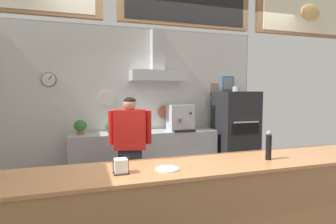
{
  "coord_description": "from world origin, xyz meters",
  "views": [
    {
      "loc": [
        -0.97,
        -2.51,
        1.66
      ],
      "look_at": [
        0.09,
        0.83,
        1.39
      ],
      "focal_mm": 28.48,
      "sensor_mm": 36.0,
      "label": 1
    }
  ],
  "objects_px": {
    "pizza_oven": "(235,133)",
    "shop_worker": "(130,151)",
    "potted_oregano": "(110,126)",
    "potted_thyme": "(80,126)",
    "pepper_grinder": "(269,145)",
    "napkin_holder": "(121,167)",
    "espresso_machine": "(180,118)",
    "condiment_plate": "(167,169)"
  },
  "relations": [
    {
      "from": "pizza_oven",
      "to": "shop_worker",
      "type": "relative_size",
      "value": 1.11
    },
    {
      "from": "potted_oregano",
      "to": "shop_worker",
      "type": "bearing_deg",
      "value": -82.6
    },
    {
      "from": "potted_thyme",
      "to": "shop_worker",
      "type": "bearing_deg",
      "value": -61.09
    },
    {
      "from": "pizza_oven",
      "to": "pepper_grinder",
      "type": "relative_size",
      "value": 6.19
    },
    {
      "from": "napkin_holder",
      "to": "potted_oregano",
      "type": "bearing_deg",
      "value": 86.42
    },
    {
      "from": "espresso_machine",
      "to": "potted_thyme",
      "type": "bearing_deg",
      "value": 178.36
    },
    {
      "from": "condiment_plate",
      "to": "pizza_oven",
      "type": "bearing_deg",
      "value": 48.55
    },
    {
      "from": "pizza_oven",
      "to": "espresso_machine",
      "type": "xyz_separation_m",
      "value": [
        -1.12,
        0.15,
        0.33
      ]
    },
    {
      "from": "shop_worker",
      "to": "espresso_machine",
      "type": "distance_m",
      "value": 1.67
    },
    {
      "from": "shop_worker",
      "to": "potted_thyme",
      "type": "relative_size",
      "value": 6.26
    },
    {
      "from": "espresso_machine",
      "to": "pizza_oven",
      "type": "bearing_deg",
      "value": -7.79
    },
    {
      "from": "potted_thyme",
      "to": "espresso_machine",
      "type": "bearing_deg",
      "value": -1.64
    },
    {
      "from": "potted_oregano",
      "to": "condiment_plate",
      "type": "distance_m",
      "value": 2.72
    },
    {
      "from": "shop_worker",
      "to": "espresso_machine",
      "type": "height_order",
      "value": "shop_worker"
    },
    {
      "from": "condiment_plate",
      "to": "pepper_grinder",
      "type": "height_order",
      "value": "pepper_grinder"
    },
    {
      "from": "condiment_plate",
      "to": "potted_oregano",
      "type": "bearing_deg",
      "value": 94.64
    },
    {
      "from": "espresso_machine",
      "to": "potted_oregano",
      "type": "distance_m",
      "value": 1.32
    },
    {
      "from": "shop_worker",
      "to": "pepper_grinder",
      "type": "height_order",
      "value": "shop_worker"
    },
    {
      "from": "potted_thyme",
      "to": "pepper_grinder",
      "type": "distance_m",
      "value": 3.22
    },
    {
      "from": "pizza_oven",
      "to": "espresso_machine",
      "type": "relative_size",
      "value": 3.58
    },
    {
      "from": "espresso_machine",
      "to": "shop_worker",
      "type": "bearing_deg",
      "value": -135.14
    },
    {
      "from": "pepper_grinder",
      "to": "espresso_machine",
      "type": "bearing_deg",
      "value": 88.75
    },
    {
      "from": "shop_worker",
      "to": "napkin_holder",
      "type": "distance_m",
      "value": 1.54
    },
    {
      "from": "pizza_oven",
      "to": "pepper_grinder",
      "type": "bearing_deg",
      "value": -115.35
    },
    {
      "from": "potted_thyme",
      "to": "potted_oregano",
      "type": "bearing_deg",
      "value": -0.6
    },
    {
      "from": "potted_thyme",
      "to": "napkin_holder",
      "type": "distance_m",
      "value": 2.72
    },
    {
      "from": "shop_worker",
      "to": "potted_thyme",
      "type": "distance_m",
      "value": 1.39
    },
    {
      "from": "pizza_oven",
      "to": "condiment_plate",
      "type": "xyz_separation_m",
      "value": [
        -2.22,
        -2.51,
        0.17
      ]
    },
    {
      "from": "pizza_oven",
      "to": "potted_oregano",
      "type": "height_order",
      "value": "pizza_oven"
    },
    {
      "from": "condiment_plate",
      "to": "pepper_grinder",
      "type": "xyz_separation_m",
      "value": [
        1.04,
        0.02,
        0.13
      ]
    },
    {
      "from": "potted_oregano",
      "to": "potted_thyme",
      "type": "xyz_separation_m",
      "value": [
        -0.51,
        0.01,
        0.02
      ]
    },
    {
      "from": "espresso_machine",
      "to": "potted_thyme",
      "type": "distance_m",
      "value": 1.83
    },
    {
      "from": "espresso_machine",
      "to": "pepper_grinder",
      "type": "xyz_separation_m",
      "value": [
        -0.06,
        -2.64,
        -0.02
      ]
    },
    {
      "from": "espresso_machine",
      "to": "condiment_plate",
      "type": "relative_size",
      "value": 2.43
    },
    {
      "from": "espresso_machine",
      "to": "pepper_grinder",
      "type": "bearing_deg",
      "value": -91.25
    },
    {
      "from": "napkin_holder",
      "to": "pepper_grinder",
      "type": "height_order",
      "value": "pepper_grinder"
    },
    {
      "from": "pizza_oven",
      "to": "shop_worker",
      "type": "xyz_separation_m",
      "value": [
        -2.28,
        -1.0,
        0.01
      ]
    },
    {
      "from": "pizza_oven",
      "to": "condiment_plate",
      "type": "height_order",
      "value": "pizza_oven"
    },
    {
      "from": "potted_oregano",
      "to": "napkin_holder",
      "type": "distance_m",
      "value": 2.7
    },
    {
      "from": "napkin_holder",
      "to": "espresso_machine",
      "type": "bearing_deg",
      "value": 60.71
    },
    {
      "from": "napkin_holder",
      "to": "pizza_oven",
      "type": "bearing_deg",
      "value": 43.73
    },
    {
      "from": "pizza_oven",
      "to": "potted_oregano",
      "type": "distance_m",
      "value": 2.45
    }
  ]
}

